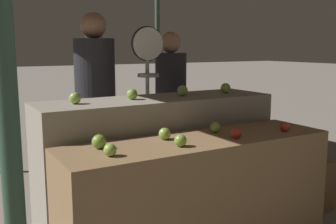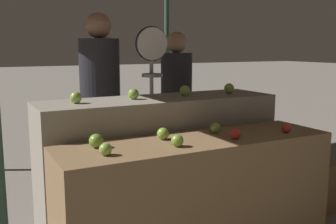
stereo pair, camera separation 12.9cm
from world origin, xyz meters
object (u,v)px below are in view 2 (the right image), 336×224
object	(u,v)px
person_vendor_at_scale	(100,95)
person_customer_left	(103,87)
person_customer_right	(176,98)
produce_scale	(152,74)
wooden_crate_side	(305,184)

from	to	relation	value
person_vendor_at_scale	person_customer_left	size ratio (longest dim) A/B	1.02
person_customer_right	produce_scale	bearing A→B (deg)	24.28
person_vendor_at_scale	person_customer_right	bearing A→B (deg)	176.78
person_customer_right	wooden_crate_side	xyz separation A→B (m)	(0.77, -1.11, -0.73)
person_vendor_at_scale	person_customer_right	size ratio (longest dim) A/B	1.10
produce_scale	person_customer_right	bearing A→B (deg)	35.41
person_vendor_at_scale	produce_scale	bearing A→B (deg)	141.26
person_vendor_at_scale	wooden_crate_side	size ratio (longest dim) A/B	3.91
person_customer_right	wooden_crate_side	size ratio (longest dim) A/B	3.57
person_vendor_at_scale	wooden_crate_side	bearing A→B (deg)	141.14
produce_scale	person_customer_right	xyz separation A→B (m)	(0.43, 0.31, -0.29)
person_customer_left	wooden_crate_side	distance (m)	2.37
person_customer_left	person_customer_right	distance (m)	0.88
person_vendor_at_scale	wooden_crate_side	world-z (taller)	person_vendor_at_scale
person_customer_right	wooden_crate_side	distance (m)	1.54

